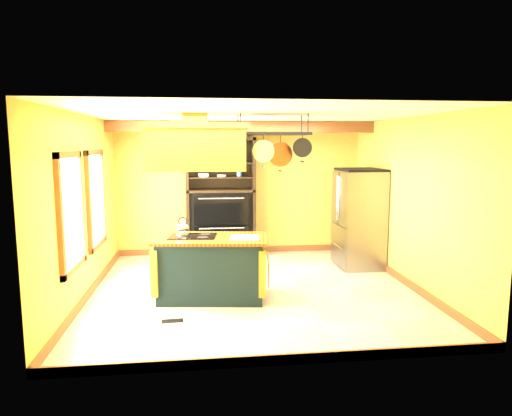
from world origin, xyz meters
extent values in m
plane|color=beige|center=(0.00, 0.00, 0.00)|extent=(5.00, 5.00, 0.00)
plane|color=white|center=(0.00, 0.00, 2.70)|extent=(5.00, 5.00, 0.00)
cube|color=#E7BA54|center=(0.00, 2.50, 1.35)|extent=(5.00, 0.02, 2.70)
cube|color=#E7BA54|center=(0.00, -2.50, 1.35)|extent=(5.00, 0.02, 2.70)
cube|color=#E7BA54|center=(-2.50, 0.00, 1.35)|extent=(0.02, 5.00, 2.70)
cube|color=#E7BA54|center=(2.50, 0.00, 1.35)|extent=(0.02, 5.00, 2.70)
cube|color=#97532E|center=(0.00, 1.70, 2.59)|extent=(5.00, 0.15, 0.20)
cube|color=#97532E|center=(-2.47, -0.80, 1.40)|extent=(0.06, 1.06, 1.56)
cube|color=white|center=(-2.44, -0.80, 1.40)|extent=(0.02, 0.85, 1.34)
cube|color=#97532E|center=(-2.47, 0.60, 1.40)|extent=(0.06, 1.06, 1.56)
cube|color=white|center=(-2.44, 0.60, 1.40)|extent=(0.02, 0.85, 1.34)
cube|color=#13262D|center=(-0.66, -0.30, 0.44)|extent=(1.59, 1.00, 0.88)
cube|color=brown|center=(-0.66, -0.30, 0.90)|extent=(1.73, 1.10, 0.04)
cube|color=black|center=(-0.93, -0.22, 0.93)|extent=(0.73, 0.55, 0.01)
ellipsoid|color=silver|center=(-1.08, -0.09, 1.03)|extent=(0.20, 0.20, 0.16)
cube|color=white|center=(-0.18, -0.43, 0.93)|extent=(0.45, 0.37, 0.02)
cube|color=#BE7D2F|center=(-0.86, -0.30, 2.19)|extent=(1.37, 0.74, 0.58)
cube|color=#97532E|center=(-0.86, -0.30, 2.52)|extent=(1.46, 0.82, 0.08)
cube|color=#BE7D2F|center=(-0.86, -0.30, 2.59)|extent=(0.35, 0.35, 0.22)
cube|color=black|center=(0.24, -0.30, 2.42)|extent=(1.06, 0.53, 0.04)
cylinder|color=black|center=(-0.24, -0.51, 2.56)|extent=(0.02, 0.02, 0.28)
cylinder|color=black|center=(0.71, -0.09, 2.56)|extent=(0.02, 0.02, 0.28)
cylinder|color=black|center=(-0.19, -0.19, 2.22)|extent=(0.28, 0.04, 0.28)
cylinder|color=silver|center=(0.10, -0.40, 2.17)|extent=(0.32, 0.04, 0.32)
cylinder|color=#AB532A|center=(0.38, -0.19, 2.12)|extent=(0.36, 0.04, 0.36)
cylinder|color=black|center=(0.66, -0.40, 2.22)|extent=(0.28, 0.04, 0.28)
cube|color=gray|center=(2.11, 1.18, 0.89)|extent=(0.74, 0.91, 1.79)
cube|color=gray|center=(1.72, 0.95, 1.29)|extent=(0.03, 0.44, 0.96)
cube|color=gray|center=(1.72, 1.40, 1.29)|extent=(0.03, 0.44, 0.96)
cube|color=gray|center=(1.72, 1.18, 0.41)|extent=(0.03, 0.88, 0.75)
cube|color=black|center=(2.11, 1.18, 0.03)|extent=(0.71, 0.87, 0.06)
cube|color=black|center=(-0.41, 2.45, 1.20)|extent=(1.36, 0.06, 2.40)
cube|color=black|center=(-1.06, 2.19, 1.20)|extent=(0.06, 0.57, 2.40)
cube|color=black|center=(0.24, 2.19, 1.20)|extent=(0.06, 0.57, 2.40)
cube|color=black|center=(-0.41, 2.19, 1.36)|extent=(1.36, 0.57, 0.05)
cube|color=black|center=(-0.41, 2.22, 0.71)|extent=(1.24, 0.47, 1.30)
cube|color=black|center=(-0.41, 1.89, 0.99)|extent=(1.06, 0.04, 0.57)
cube|color=black|center=(-0.41, 1.89, 0.42)|extent=(1.06, 0.04, 0.52)
cube|color=black|center=(-0.41, 2.19, 1.62)|extent=(1.24, 0.51, 0.02)
cube|color=black|center=(-0.41, 2.19, 1.90)|extent=(1.24, 0.51, 0.02)
cube|color=black|center=(-0.41, 2.19, 2.17)|extent=(1.24, 0.51, 0.03)
cylinder|color=white|center=(-0.75, 2.14, 1.67)|extent=(0.22, 0.22, 0.07)
cylinder|color=#4682C4|center=(-0.05, 2.14, 2.00)|extent=(0.10, 0.10, 0.17)
cube|color=black|center=(-1.19, -1.16, 0.01)|extent=(0.29, 0.14, 0.01)
camera|label=1|loc=(-0.78, -6.88, 2.28)|focal=32.00mm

